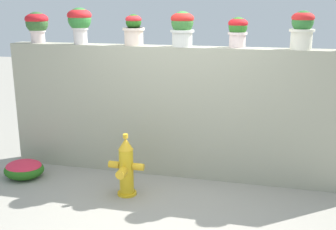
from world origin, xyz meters
The scene contains 10 objects.
ground_plane centered at (0.00, 0.00, 0.00)m, with size 24.00×24.00×0.00m, color gray.
stone_wall centered at (0.00, 1.18, 0.87)m, with size 4.82×0.28×1.73m, color #A09F89.
potted_plant_0 centered at (-2.08, 1.21, 2.00)m, with size 0.32×0.32×0.42m.
potted_plant_1 centered at (-1.41, 1.16, 2.04)m, with size 0.32×0.32×0.48m.
potted_plant_2 centered at (-0.67, 1.19, 1.94)m, with size 0.29×0.29×0.40m.
potted_plant_3 centered at (-0.02, 1.15, 1.99)m, with size 0.30×0.30×0.44m.
potted_plant_4 centered at (0.67, 1.22, 1.95)m, with size 0.24×0.24×0.37m.
potted_plant_5 centered at (1.42, 1.16, 1.99)m, with size 0.29×0.29×0.45m.
fire_hydrant centered at (-0.53, 0.37, 0.35)m, with size 0.44×0.35×0.77m.
flower_bush_left centered at (-2.04, 0.54, 0.12)m, with size 0.53×0.48×0.24m.
Camera 1 is at (1.08, -4.03, 2.26)m, focal length 44.42 mm.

